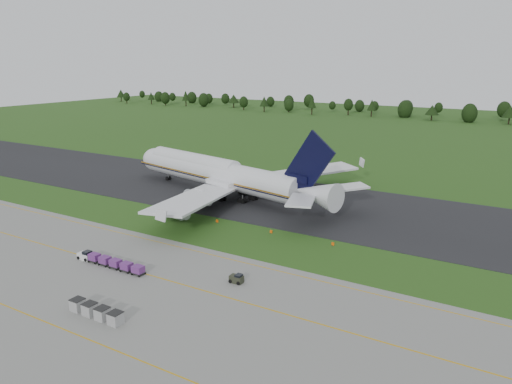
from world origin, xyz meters
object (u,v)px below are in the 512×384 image
Objects in this scene: edge_markers at (271,232)px; aircraft at (221,173)px; utility_cart at (236,279)px; uld_row at (96,311)px; baggage_train at (109,262)px.

aircraft is at bearing 143.22° from edge_markers.
utility_cart is at bearing -52.38° from aircraft.
utility_cart is at bearing 61.38° from uld_row.
utility_cart is 23.56m from edge_markers.
uld_row is at bearing -69.90° from aircraft.
edge_markers is at bearing 106.40° from utility_cart.
baggage_train is 17.17m from uld_row.
aircraft is at bearing 110.10° from uld_row.
utility_cart reaches higher than edge_markers.
baggage_train reaches higher than utility_cart.
uld_row is 41.22m from edge_markers.
edge_markers is (14.82, 28.22, -0.59)m from baggage_train.
uld_row is at bearing -118.62° from utility_cart.
edge_markers is at bearing 62.30° from baggage_train.
aircraft reaches higher than baggage_train.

